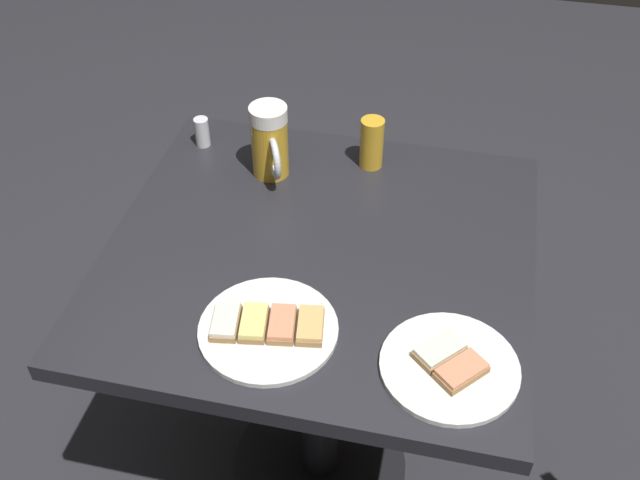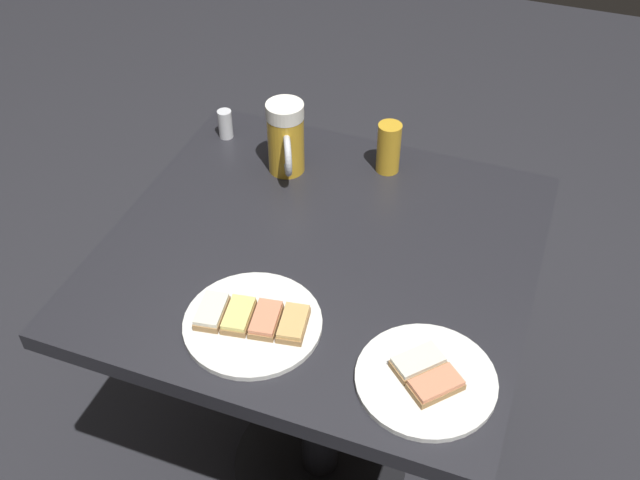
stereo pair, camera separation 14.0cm
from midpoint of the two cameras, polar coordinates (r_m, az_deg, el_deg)
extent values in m
plane|color=#28282D|center=(2.01, -2.08, -16.87)|extent=(6.00, 6.00, 0.00)
cylinder|color=black|center=(2.00, -2.09, -16.76)|extent=(0.44, 0.44, 0.01)
cylinder|color=black|center=(1.70, -2.40, -10.25)|extent=(0.09, 0.09, 0.73)
cube|color=#232328|center=(1.42, -2.81, -1.26)|extent=(0.80, 0.76, 0.04)
cylinder|color=white|center=(1.27, -7.15, -6.97)|extent=(0.24, 0.24, 0.01)
cube|color=#9E7547|center=(1.28, -10.37, -6.44)|extent=(0.06, 0.09, 0.01)
cube|color=white|center=(1.27, -10.43, -6.14)|extent=(0.05, 0.08, 0.01)
cube|color=#9E7547|center=(1.27, -8.26, -6.57)|extent=(0.06, 0.09, 0.01)
cube|color=#EFE07A|center=(1.26, -8.31, -6.27)|extent=(0.05, 0.08, 0.01)
cube|color=#9E7547|center=(1.26, -6.12, -6.70)|extent=(0.06, 0.09, 0.01)
cube|color=#EA8E66|center=(1.25, -6.16, -6.40)|extent=(0.05, 0.08, 0.01)
cube|color=#9E7547|center=(1.25, -3.96, -6.82)|extent=(0.06, 0.09, 0.01)
cube|color=#E5B266|center=(1.25, -3.98, -6.52)|extent=(0.05, 0.08, 0.01)
cylinder|color=white|center=(1.22, 6.63, -9.79)|extent=(0.23, 0.23, 0.01)
cube|color=#9E7547|center=(1.20, 7.46, -10.22)|extent=(0.09, 0.09, 0.01)
cube|color=#EA8E66|center=(1.19, 7.50, -9.92)|extent=(0.09, 0.09, 0.01)
cube|color=#9E7547|center=(1.22, 5.90, -8.73)|extent=(0.09, 0.09, 0.01)
cube|color=white|center=(1.21, 5.93, -8.43)|extent=(0.09, 0.09, 0.01)
cylinder|color=gold|center=(1.57, -6.43, 6.99)|extent=(0.08, 0.08, 0.13)
cylinder|color=white|center=(1.52, -6.66, 9.46)|extent=(0.08, 0.08, 0.03)
torus|color=silver|center=(1.52, -6.17, 6.13)|extent=(0.05, 0.08, 0.09)
cylinder|color=gold|center=(1.58, 1.45, 7.33)|extent=(0.05, 0.05, 0.11)
cylinder|color=silver|center=(1.69, -11.39, 8.02)|extent=(0.03, 0.03, 0.07)
camera|label=1|loc=(0.07, -92.87, -2.59)|focal=41.79mm
camera|label=2|loc=(0.07, 87.13, 2.59)|focal=41.79mm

